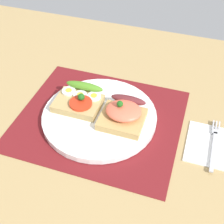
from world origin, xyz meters
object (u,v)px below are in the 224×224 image
Objects in this scene: sandwich_egg_tomato at (79,100)px; napkin at (213,145)px; plate at (100,116)px; sandwich_salmon at (123,114)px; fork at (214,143)px.

napkin is at bearing -2.70° from sandwich_egg_tomato.
plate is 2.58× the size of sandwich_salmon.
sandwich_salmon reaches higher than plate.
plate reaches higher than napkin.
fork is (30.99, -1.30, -2.40)cm from sandwich_egg_tomato.
fork is at bearing 0.84° from plate.
napkin is at bearing 0.93° from sandwich_salmon.
sandwich_salmon is at bearing -178.61° from fork.
fork is (25.52, 0.37, -0.28)cm from plate.
sandwich_salmon is at bearing -179.07° from napkin.
sandwich_salmon is (5.59, -0.11, 2.53)cm from plate.
sandwich_egg_tomato reaches higher than napkin.
fork is at bearing 1.39° from sandwich_salmon.
sandwich_salmon reaches higher than sandwich_egg_tomato.
fork is at bearing 64.22° from napkin.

